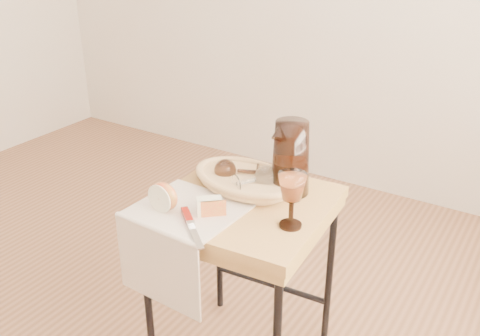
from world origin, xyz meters
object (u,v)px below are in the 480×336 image
Objects in this scene: wine_goblet at (292,200)px; bread_basket at (244,181)px; pitcher at (291,158)px; table_knife at (191,226)px; apple_half at (165,196)px; tea_towel at (187,210)px; goblet_lying_b at (254,180)px; goblet_lying_a at (239,171)px; side_table at (243,287)px.

bread_basket is at bearing 151.12° from wine_goblet.
pitcher reaches higher than table_knife.
apple_half is at bearing -108.66° from bread_basket.
wine_goblet is at bearing 18.19° from tea_towel.
goblet_lying_b reaches higher than bread_basket.
pitcher is 0.21m from wine_goblet.
tea_towel is 1.84× the size of wine_goblet.
table_knife is (0.08, -0.08, 0.01)m from tea_towel.
pitcher reaches higher than bread_basket.
goblet_lying_b is at bearing -158.78° from pitcher.
wine_goblet is 0.28m from table_knife.
tea_towel is 0.23m from goblet_lying_a.
bread_basket is 0.06m from goblet_lying_b.
tea_towel reaches higher than side_table.
table_knife is (0.04, -0.31, -0.03)m from goblet_lying_a.
bread_basket is at bearing 120.82° from side_table.
apple_half is (-0.12, -0.25, 0.03)m from bread_basket.
goblet_lying_b reaches higher than tea_towel.
pitcher is (0.16, 0.04, 0.07)m from goblet_lying_a.
goblet_lying_a is at bearing 74.44° from apple_half.
goblet_lying_b reaches higher than goblet_lying_a.
bread_basket is at bearing 75.57° from tea_towel.
side_table is 5.26× the size of goblet_lying_b.
bread_basket is 1.52× the size of table_knife.
tea_towel is 0.08m from apple_half.
side_table is 0.44m from wine_goblet.
wine_goblet is (0.26, -0.14, 0.03)m from goblet_lying_a.
apple_half reaches higher than bread_basket.
table_knife is at bearing -44.27° from tea_towel.
wine_goblet reaches higher than apple_half.
bread_basket is at bearing 67.99° from apple_half.
side_table is 3.88× the size of wine_goblet.
tea_towel is at bearing -163.99° from wine_goblet.
side_table is at bearing 49.72° from apple_half.
goblet_lying_a is at bearing 151.36° from wine_goblet.
goblet_lying_b reaches higher than side_table.
side_table is 6.86× the size of apple_half.
bread_basket is at bearing -176.67° from pitcher.
tea_towel is 1.46× the size of table_knife.
pitcher reaches higher than tea_towel.
wine_goblet is at bearing -81.26° from pitcher.
apple_half is at bearing -133.93° from side_table.
bread_basket reaches higher than side_table.
goblet_lying_a reaches higher than tea_towel.
tea_towel is 2.60× the size of goblet_lying_a.
bread_basket is (-0.05, 0.08, 0.34)m from side_table.
side_table is 5.45× the size of goblet_lying_a.
side_table is at bearing 164.51° from wine_goblet.
table_knife is at bearing -15.73° from apple_half.
apple_half reaches higher than tea_towel.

